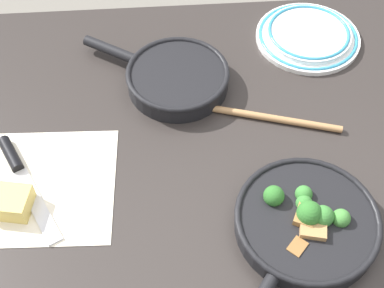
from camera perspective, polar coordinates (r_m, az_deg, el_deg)
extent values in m
cube|color=#2D2826|center=(1.10, 0.00, -1.11)|extent=(1.10, 0.93, 0.03)
cylinder|color=#BCBCC1|center=(1.71, -17.61, 1.13)|extent=(0.05, 0.05, 0.75)
cylinder|color=#BCBCC1|center=(1.74, 15.30, 3.00)|extent=(0.05, 0.05, 0.75)
cylinder|color=black|center=(1.00, 12.08, -8.21)|extent=(0.26, 0.26, 0.04)
torus|color=black|center=(0.98, 12.26, -7.69)|extent=(0.26, 0.26, 0.01)
cylinder|color=#2C6823|center=(1.01, 11.69, -6.79)|extent=(0.01, 0.01, 0.02)
sphere|color=#387A33|center=(0.99, 11.88, -6.22)|extent=(0.03, 0.03, 0.03)
cylinder|color=#357027|center=(1.01, 15.35, -8.24)|extent=(0.01, 0.01, 0.02)
sphere|color=#428438|center=(0.99, 15.61, -7.63)|extent=(0.03, 0.03, 0.03)
cylinder|color=#2C6823|center=(1.00, 13.52, -8.20)|extent=(0.01, 0.01, 0.02)
sphere|color=#387A33|center=(0.98, 13.79, -7.49)|extent=(0.04, 0.04, 0.04)
cylinder|color=#245B1C|center=(1.00, 8.55, -6.22)|extent=(0.01, 0.01, 0.02)
sphere|color=#2D6B28|center=(0.98, 8.72, -5.49)|extent=(0.04, 0.04, 0.04)
cylinder|color=#245B1C|center=(0.99, 12.12, -8.07)|extent=(0.02, 0.02, 0.03)
sphere|color=#2D6B28|center=(0.97, 12.40, -7.24)|extent=(0.05, 0.05, 0.05)
cylinder|color=#2C6823|center=(1.02, 11.64, -5.85)|extent=(0.01, 0.01, 0.02)
sphere|color=#387A33|center=(1.00, 11.83, -5.24)|extent=(0.03, 0.03, 0.03)
cube|color=#9E703D|center=(0.99, 11.92, -7.81)|extent=(0.05, 0.06, 0.04)
cube|color=olive|center=(0.96, 11.07, -11.01)|extent=(0.04, 0.04, 0.03)
cube|color=olive|center=(1.03, 10.85, -3.96)|extent=(0.03, 0.04, 0.02)
cube|color=#AD7F4C|center=(0.97, 12.66, -9.26)|extent=(0.05, 0.04, 0.04)
cylinder|color=black|center=(1.19, -1.53, 6.92)|extent=(0.22, 0.22, 0.04)
torus|color=black|center=(1.17, -1.55, 7.61)|extent=(0.23, 0.23, 0.01)
cylinder|color=black|center=(1.26, -8.72, 9.91)|extent=(0.13, 0.09, 0.02)
cylinder|color=#EAD170|center=(1.19, -1.52, 6.87)|extent=(0.18, 0.18, 0.02)
cylinder|color=#A87A4C|center=(1.14, 7.17, 2.98)|extent=(0.34, 0.11, 0.02)
ellipsoid|color=#A87A4C|center=(1.16, -2.45, 4.63)|extent=(0.07, 0.06, 0.02)
cube|color=silver|center=(1.08, -17.26, -4.31)|extent=(0.35, 0.28, 0.00)
cube|color=silver|center=(1.05, -16.20, -6.31)|extent=(0.11, 0.17, 0.01)
cylinder|color=black|center=(1.12, -18.78, -1.03)|extent=(0.06, 0.09, 0.02)
cube|color=#E0C15B|center=(1.05, -18.97, -5.90)|extent=(0.09, 0.08, 0.04)
cylinder|color=white|center=(1.34, 12.23, 11.04)|extent=(0.25, 0.25, 0.01)
torus|color=teal|center=(1.33, 12.27, 11.23)|extent=(0.24, 0.24, 0.01)
cylinder|color=white|center=(1.33, 12.31, 11.42)|extent=(0.20, 0.20, 0.01)
torus|color=teal|center=(1.33, 12.36, 11.62)|extent=(0.19, 0.19, 0.01)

